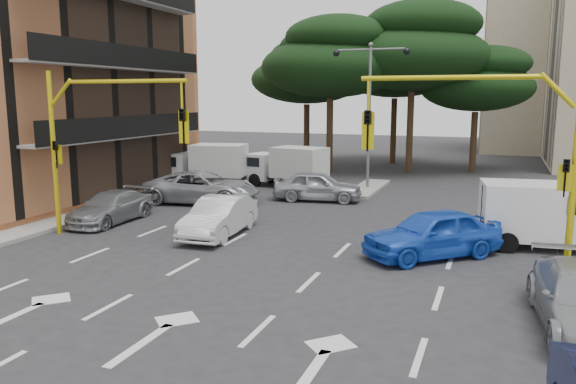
% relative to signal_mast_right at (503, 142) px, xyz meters
% --- Properties ---
extents(ground, '(120.00, 120.00, 0.00)m').
position_rel_signal_mast_right_xyz_m(ground, '(-6.80, -1.99, -3.88)').
color(ground, '#28282B').
rests_on(ground, ground).
extents(median_strip, '(1.40, 6.00, 0.15)m').
position_rel_signal_mast_right_xyz_m(median_strip, '(-6.80, 14.01, -3.81)').
color(median_strip, gray).
rests_on(median_strip, ground).
extents(pine_left_near, '(9.15, 9.15, 10.23)m').
position_rel_signal_mast_right_xyz_m(pine_left_near, '(-10.75, 19.96, 3.72)').
color(pine_left_near, '#382616').
rests_on(pine_left_near, ground).
extents(pine_center, '(9.98, 9.98, 11.16)m').
position_rel_signal_mast_right_xyz_m(pine_center, '(-5.75, 21.96, 4.41)').
color(pine_center, '#382616').
rests_on(pine_center, ground).
extents(pine_left_far, '(8.32, 8.32, 9.30)m').
position_rel_signal_mast_right_xyz_m(pine_left_far, '(-13.75, 23.96, 3.03)').
color(pine_left_far, '#382616').
rests_on(pine_left_far, ground).
extents(pine_right, '(7.49, 7.49, 8.37)m').
position_rel_signal_mast_right_xyz_m(pine_right, '(-1.75, 23.96, 2.33)').
color(pine_right, '#382616').
rests_on(pine_right, ground).
extents(pine_back, '(9.15, 9.15, 10.23)m').
position_rel_signal_mast_right_xyz_m(pine_back, '(-7.75, 26.96, 3.72)').
color(pine_back, '#382616').
rests_on(pine_back, ground).
extents(signal_mast_right, '(5.79, 0.37, 6.00)m').
position_rel_signal_mast_right_xyz_m(signal_mast_right, '(0.00, 0.00, 0.00)').
color(signal_mast_right, yellow).
rests_on(signal_mast_right, ground).
extents(signal_mast_left, '(5.79, 0.37, 6.00)m').
position_rel_signal_mast_right_xyz_m(signal_mast_left, '(-13.61, 0.00, 0.00)').
color(signal_mast_left, yellow).
rests_on(signal_mast_left, ground).
extents(street_lamp_center, '(4.16, 0.36, 7.77)m').
position_rel_signal_mast_right_xyz_m(street_lamp_center, '(-6.80, 14.01, 1.54)').
color(street_lamp_center, slate).
rests_on(street_lamp_center, median_strip).
extents(car_white_hatch, '(1.81, 4.41, 1.42)m').
position_rel_signal_mast_right_xyz_m(car_white_hatch, '(-9.60, 1.85, -3.17)').
color(car_white_hatch, silver).
rests_on(car_white_hatch, ground).
extents(car_blue_compact, '(4.60, 4.44, 1.55)m').
position_rel_signal_mast_right_xyz_m(car_blue_compact, '(-1.92, 1.76, -3.11)').
color(car_blue_compact, blue).
rests_on(car_blue_compact, ground).
extents(car_silver_wagon, '(1.80, 4.32, 1.25)m').
position_rel_signal_mast_right_xyz_m(car_silver_wagon, '(-14.80, 2.27, -3.26)').
color(car_silver_wagon, '#919398').
rests_on(car_silver_wagon, ground).
extents(car_silver_cross_a, '(5.82, 3.29, 1.53)m').
position_rel_signal_mast_right_xyz_m(car_silver_cross_a, '(-13.37, 7.29, -3.12)').
color(car_silver_cross_a, '#A9AAB1').
rests_on(car_silver_cross_a, ground).
extents(car_silver_cross_b, '(4.54, 2.38, 1.47)m').
position_rel_signal_mast_right_xyz_m(car_silver_cross_b, '(-8.36, 9.85, -3.15)').
color(car_silver_cross_b, '#A8ABB1').
rests_on(car_silver_cross_b, ground).
extents(van_white, '(4.77, 2.69, 2.26)m').
position_rel_signal_mast_right_xyz_m(van_white, '(1.70, 4.33, -2.76)').
color(van_white, white).
rests_on(van_white, ground).
extents(box_truck_a, '(5.23, 3.01, 2.42)m').
position_rel_signal_mast_right_xyz_m(box_truck_a, '(-15.80, 11.86, -2.68)').
color(box_truck_a, silver).
rests_on(box_truck_a, ground).
extents(box_truck_b, '(4.98, 2.87, 2.30)m').
position_rel_signal_mast_right_xyz_m(box_truck_b, '(-11.30, 13.26, -2.73)').
color(box_truck_b, silver).
rests_on(box_truck_b, ground).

